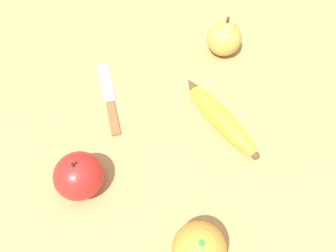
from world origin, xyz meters
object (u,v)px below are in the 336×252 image
(orange, at_px, (199,249))
(paring_knife, at_px, (109,100))
(apple, at_px, (79,176))
(pear, at_px, (224,37))
(banana, at_px, (220,117))

(orange, bearing_deg, paring_knife, -7.87)
(orange, xyz_separation_m, apple, (0.20, 0.08, -0.00))
(orange, distance_m, pear, 0.43)
(paring_knife, bearing_deg, pear, 15.97)
(apple, xyz_separation_m, paring_knife, (0.13, -0.13, -0.03))
(orange, bearing_deg, pear, -46.65)
(pear, relative_size, apple, 1.07)
(apple, bearing_deg, pear, -76.64)
(orange, bearing_deg, apple, 22.10)
(banana, xyz_separation_m, apple, (0.04, 0.27, 0.02))
(banana, xyz_separation_m, pear, (0.14, -0.13, 0.02))
(pear, bearing_deg, paring_knife, 83.34)
(orange, distance_m, apple, 0.22)
(orange, relative_size, pear, 0.85)
(banana, distance_m, pear, 0.19)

